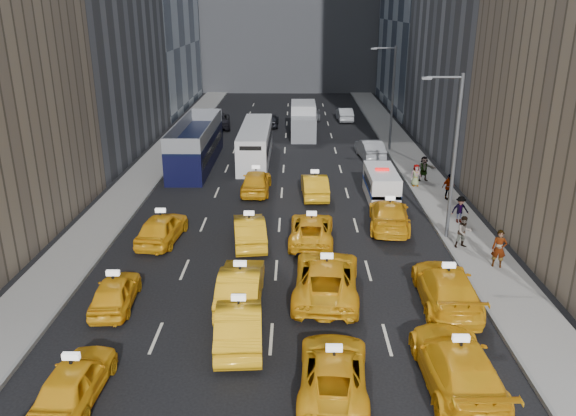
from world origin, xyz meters
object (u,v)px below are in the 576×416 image
pedestrian_0 (499,249)px  city_bus (256,143)px  box_truck (303,121)px  nypd_van (381,185)px  double_decker (196,144)px

pedestrian_0 → city_bus: bearing=141.2°
box_truck → pedestrian_0: box_truck is taller
city_bus → box_truck: size_ratio=1.59×
nypd_van → box_truck: size_ratio=0.72×
nypd_van → box_truck: (-4.94, 18.89, 0.60)m
double_decker → city_bus: (4.66, 1.65, -0.31)m
box_truck → pedestrian_0: bearing=-77.3°
nypd_van → double_decker: bearing=154.6°
double_decker → box_truck: (8.73, 10.71, -0.18)m
nypd_van → double_decker: 15.94m
nypd_van → city_bus: 13.34m
double_decker → box_truck: 13.81m
pedestrian_0 → double_decker: bearing=151.9°
box_truck → double_decker: bearing=-133.6°
double_decker → pedestrian_0: (17.84, -18.79, -0.63)m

